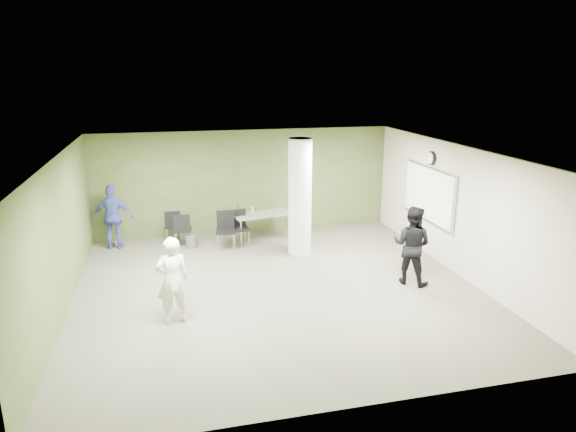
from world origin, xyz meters
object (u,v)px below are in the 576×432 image
object	(u,v)px
chair_back_left	(173,224)
man_blue	(113,217)
folding_table	(261,215)
man_black	(412,245)
woman_white	(173,280)

from	to	relation	value
chair_back_left	man_blue	world-z (taller)	man_blue
folding_table	man_blue	world-z (taller)	man_blue
folding_table	man_black	world-z (taller)	man_black
chair_back_left	man_black	xyz separation A→B (m)	(4.74, -3.91, 0.34)
folding_table	woman_white	xyz separation A→B (m)	(-2.35, -4.15, 0.12)
folding_table	woman_white	bearing A→B (deg)	-130.73
man_black	woman_white	bearing A→B (deg)	51.69
chair_back_left	woman_white	distance (m)	4.55
folding_table	man_black	xyz separation A→B (m)	(2.50, -3.52, 0.16)
man_blue	woman_white	bearing A→B (deg)	117.13
man_black	man_blue	distance (m)	7.22
woman_white	chair_back_left	bearing A→B (deg)	-100.48
chair_back_left	man_blue	bearing A→B (deg)	9.33
folding_table	man_blue	size ratio (longest dim) A/B	1.00
woman_white	man_black	bearing A→B (deg)	178.21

